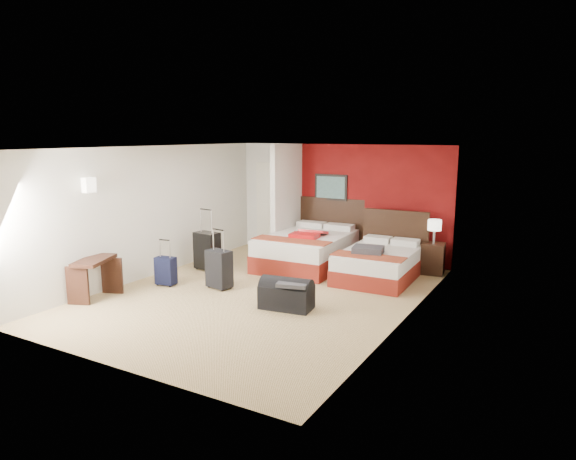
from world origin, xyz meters
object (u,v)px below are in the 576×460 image
Objects in this scene: bed_right at (378,265)px; desk at (95,279)px; suitcase_black at (207,252)px; suitcase_charcoal at (219,270)px; red_suitcase_open at (309,234)px; nightstand at (433,258)px; bed_left at (307,251)px; duffel_bag at (286,296)px; suitcase_navy at (166,272)px; table_lamp at (434,232)px.

bed_right is 5.06m from desk.
suitcase_black reaches higher than suitcase_charcoal.
red_suitcase_open reaches higher than nightstand.
bed_left is 0.40m from red_suitcase_open.
suitcase_charcoal reaches higher than duffel_bag.
suitcase_charcoal is 0.81× the size of duffel_bag.
desk reaches higher than duffel_bag.
suitcase_navy is (-4.02, -3.21, -0.06)m from nightstand.
table_lamp is at bearing 31.88° from suitcase_black.
bed_right is 2.42× the size of red_suitcase_open.
suitcase_charcoal reaches higher than nightstand.
suitcase_charcoal is at bearing -141.00° from bed_right.
bed_left is at bearing 171.34° from bed_right.
table_lamp is 0.57× the size of desk.
duffel_bag is at bearing -122.36° from nightstand.
bed_left is 1.20× the size of bed_right.
duffel_bag is (0.84, -2.40, -0.50)m from red_suitcase_open.
nightstand is at bearing 22.44° from desk.
suitcase_charcoal is (-3.07, -2.88, -0.51)m from table_lamp.
table_lamp reaches higher than bed_right.
table_lamp is at bearing 13.42° from red_suitcase_open.
suitcase_black reaches higher than duffel_bag.
nightstand is at bearing 53.90° from suitcase_charcoal.
bed_right is at bearing -138.18° from nightstand.
bed_right is at bearing -9.90° from red_suitcase_open.
bed_right is at bearing 28.36° from suitcase_navy.
suitcase_charcoal is 1.34× the size of suitcase_navy.
duffel_bag is at bearing -71.58° from bed_left.
bed_right is at bearing -130.56° from table_lamp.
suitcase_black is at bearing 84.48° from suitcase_navy.
bed_left reaches higher than duffel_bag.
table_lamp reaches higher than red_suitcase_open.
suitcase_black reaches higher than desk.
bed_left is 4.46× the size of suitcase_navy.
bed_right is 2.23× the size of desk.
nightstand is 0.74× the size of duffel_bag.
suitcase_navy is (-1.59, -2.49, -0.08)m from bed_left.
desk is at bearing -135.79° from table_lamp.
suitcase_charcoal is at bearing 24.55° from desk.
bed_left is at bearing 50.40° from suitcase_navy.
table_lamp is 0.58× the size of duffel_bag.
nightstand is (2.43, 0.72, -0.03)m from bed_left.
bed_right is 1.60m from red_suitcase_open.
nightstand is 4.20m from suitcase_charcoal.
suitcase_navy is at bearing -131.47° from red_suitcase_open.
nightstand is 1.23× the size of suitcase_navy.
suitcase_navy is (-3.23, -2.28, -0.03)m from bed_right.
desk reaches higher than bed_right.
desk is (-4.50, -4.38, 0.04)m from nightstand.
nightstand is at bearing 13.42° from red_suitcase_open.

